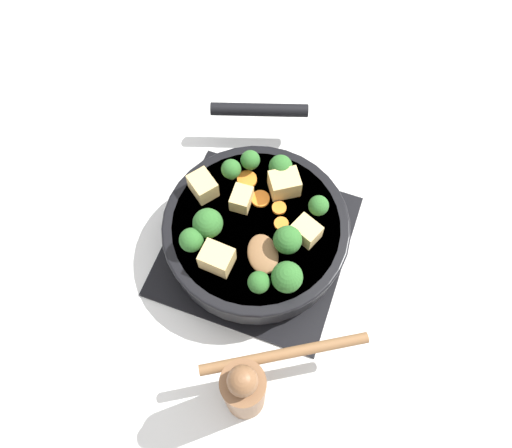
% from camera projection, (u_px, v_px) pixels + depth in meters
% --- Properties ---
extents(ground_plane, '(2.40, 2.40, 0.00)m').
position_uv_depth(ground_plane, '(256.00, 245.00, 0.89)').
color(ground_plane, silver).
extents(front_burner_grate, '(0.31, 0.31, 0.03)m').
position_uv_depth(front_burner_grate, '(256.00, 243.00, 0.87)').
color(front_burner_grate, black).
rests_on(front_burner_grate, ground_plane).
extents(skillet_pan, '(0.42, 0.32, 0.06)m').
position_uv_depth(skillet_pan, '(256.00, 230.00, 0.83)').
color(skillet_pan, black).
rests_on(skillet_pan, front_burner_grate).
extents(wooden_spoon, '(0.25, 0.23, 0.02)m').
position_uv_depth(wooden_spoon, '(275.00, 309.00, 0.74)').
color(wooden_spoon, brown).
rests_on(wooden_spoon, skillet_pan).
extents(tofu_cube_center_large, '(0.06, 0.06, 0.04)m').
position_uv_depth(tofu_cube_center_large, '(284.00, 184.00, 0.82)').
color(tofu_cube_center_large, '#DBB770').
rests_on(tofu_cube_center_large, skillet_pan).
extents(tofu_cube_near_handle, '(0.05, 0.06, 0.04)m').
position_uv_depth(tofu_cube_near_handle, '(203.00, 186.00, 0.82)').
color(tofu_cube_near_handle, '#DBB770').
rests_on(tofu_cube_near_handle, skillet_pan).
extents(tofu_cube_east_chunk, '(0.04, 0.03, 0.03)m').
position_uv_depth(tofu_cube_east_chunk, '(241.00, 199.00, 0.81)').
color(tofu_cube_east_chunk, '#DBB770').
rests_on(tofu_cube_east_chunk, skillet_pan).
extents(tofu_cube_west_chunk, '(0.04, 0.05, 0.04)m').
position_uv_depth(tofu_cube_west_chunk, '(217.00, 258.00, 0.76)').
color(tofu_cube_west_chunk, '#DBB770').
rests_on(tofu_cube_west_chunk, skillet_pan).
extents(tofu_cube_back_piece, '(0.05, 0.05, 0.03)m').
position_uv_depth(tofu_cube_back_piece, '(306.00, 231.00, 0.78)').
color(tofu_cube_back_piece, '#DBB770').
rests_on(tofu_cube_back_piece, skillet_pan).
extents(broccoli_floret_near_spoon, '(0.05, 0.05, 0.05)m').
position_uv_depth(broccoli_floret_near_spoon, '(287.00, 277.00, 0.74)').
color(broccoli_floret_near_spoon, '#709956').
rests_on(broccoli_floret_near_spoon, skillet_pan).
extents(broccoli_floret_center_top, '(0.03, 0.03, 0.04)m').
position_uv_depth(broccoli_floret_center_top, '(250.00, 160.00, 0.83)').
color(broccoli_floret_center_top, '#709956').
rests_on(broccoli_floret_center_top, skillet_pan).
extents(broccoli_floret_east_rim, '(0.05, 0.05, 0.05)m').
position_uv_depth(broccoli_floret_east_rim, '(208.00, 223.00, 0.77)').
color(broccoli_floret_east_rim, '#709956').
rests_on(broccoli_floret_east_rim, skillet_pan).
extents(broccoli_floret_west_rim, '(0.03, 0.03, 0.04)m').
position_uv_depth(broccoli_floret_west_rim, '(231.00, 169.00, 0.82)').
color(broccoli_floret_west_rim, '#709956').
rests_on(broccoli_floret_west_rim, skillet_pan).
extents(broccoli_floret_north_edge, '(0.03, 0.03, 0.04)m').
position_uv_depth(broccoli_floret_north_edge, '(259.00, 282.00, 0.74)').
color(broccoli_floret_north_edge, '#709956').
rests_on(broccoli_floret_north_edge, skillet_pan).
extents(broccoli_floret_south_cluster, '(0.05, 0.05, 0.05)m').
position_uv_depth(broccoli_floret_south_cluster, '(288.00, 240.00, 0.76)').
color(broccoli_floret_south_cluster, '#709956').
rests_on(broccoli_floret_south_cluster, skillet_pan).
extents(broccoli_floret_mid_floret, '(0.04, 0.04, 0.05)m').
position_uv_depth(broccoli_floret_mid_floret, '(281.00, 167.00, 0.82)').
color(broccoli_floret_mid_floret, '#709956').
rests_on(broccoli_floret_mid_floret, skillet_pan).
extents(broccoli_floret_small_inner, '(0.03, 0.03, 0.04)m').
position_uv_depth(broccoli_floret_small_inner, '(318.00, 206.00, 0.79)').
color(broccoli_floret_small_inner, '#709956').
rests_on(broccoli_floret_small_inner, skillet_pan).
extents(broccoli_floret_tall_stem, '(0.04, 0.04, 0.05)m').
position_uv_depth(broccoli_floret_tall_stem, '(191.00, 240.00, 0.77)').
color(broccoli_floret_tall_stem, '#709956').
rests_on(broccoli_floret_tall_stem, skillet_pan).
extents(carrot_slice_orange_thin, '(0.02, 0.02, 0.01)m').
position_uv_depth(carrot_slice_orange_thin, '(281.00, 224.00, 0.80)').
color(carrot_slice_orange_thin, orange).
rests_on(carrot_slice_orange_thin, skillet_pan).
extents(carrot_slice_near_center, '(0.03, 0.03, 0.01)m').
position_uv_depth(carrot_slice_near_center, '(260.00, 199.00, 0.82)').
color(carrot_slice_near_center, orange).
rests_on(carrot_slice_near_center, skillet_pan).
extents(carrot_slice_edge_slice, '(0.03, 0.03, 0.01)m').
position_uv_depth(carrot_slice_edge_slice, '(247.00, 180.00, 0.84)').
color(carrot_slice_edge_slice, orange).
rests_on(carrot_slice_edge_slice, skillet_pan).
extents(carrot_slice_under_broccoli, '(0.02, 0.02, 0.01)m').
position_uv_depth(carrot_slice_under_broccoli, '(279.00, 208.00, 0.82)').
color(carrot_slice_under_broccoli, orange).
rests_on(carrot_slice_under_broccoli, skillet_pan).
extents(pepper_mill, '(0.06, 0.06, 0.21)m').
position_uv_depth(pepper_mill, '(244.00, 391.00, 0.69)').
color(pepper_mill, brown).
rests_on(pepper_mill, ground_plane).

